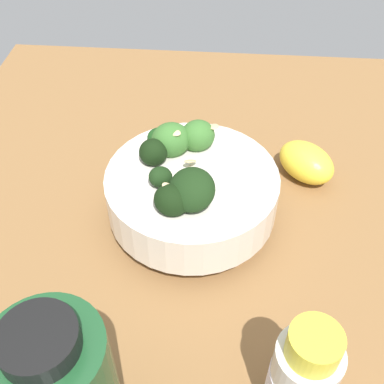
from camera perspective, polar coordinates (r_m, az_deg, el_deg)
name	(u,v)px	position (r cm, az deg, el deg)	size (l,w,h in cm)	color
ground_plane	(210,217)	(55.64, 2.16, -2.98)	(70.34, 70.34, 3.80)	brown
bowl_of_broccoli	(190,189)	(49.92, -0.21, 0.42)	(17.98, 17.98, 10.69)	silver
lemon_wedge	(306,162)	(57.89, 13.56, 3.50)	(7.21, 4.91, 4.35)	yellow
bottle_short	(301,380)	(38.31, 12.95, -21.19)	(4.90, 4.90, 11.54)	beige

